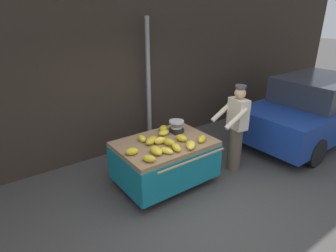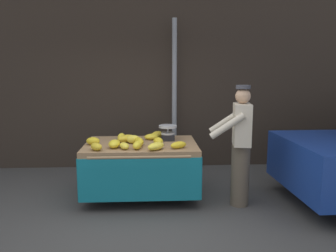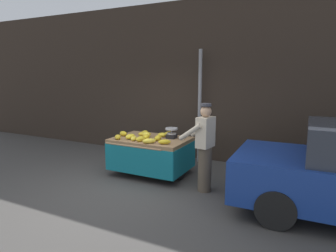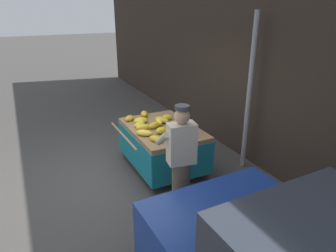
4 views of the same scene
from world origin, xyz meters
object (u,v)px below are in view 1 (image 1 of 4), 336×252
(banana_bunch_6, at_px, (167,151))
(banana_bunch_13, at_px, (164,129))
(banana_bunch_2, at_px, (149,159))
(banana_bunch_4, at_px, (181,138))
(banana_bunch_3, at_px, (156,151))
(banana_bunch_10, at_px, (164,132))
(banana_bunch_8, at_px, (191,145))
(banana_bunch_9, at_px, (202,139))
(banana_bunch_11, at_px, (151,140))
(street_pole, at_px, (149,87))
(banana_bunch_12, at_px, (132,151))
(weighing_scale, at_px, (176,127))
(vendor_person, at_px, (236,128))
(parked_car, at_px, (313,109))
(banana_bunch_0, at_px, (160,141))
(banana_bunch_5, at_px, (169,142))
(banana_cart, at_px, (165,153))
(banana_bunch_7, at_px, (142,139))
(banana_bunch_1, at_px, (176,147))

(banana_bunch_6, xyz_separation_m, banana_bunch_13, (0.48, 0.76, 0.01))
(banana_bunch_2, distance_m, banana_bunch_4, 0.90)
(banana_bunch_3, bearing_deg, banana_bunch_10, 45.27)
(banana_bunch_8, distance_m, banana_bunch_9, 0.33)
(banana_bunch_11, bearing_deg, banana_bunch_8, -50.80)
(street_pole, height_order, banana_bunch_8, street_pole)
(banana_bunch_11, distance_m, banana_bunch_12, 0.50)
(weighing_scale, xyz_separation_m, vendor_person, (0.99, -0.58, -0.08))
(banana_bunch_9, relative_size, vendor_person, 0.15)
(banana_bunch_8, height_order, parked_car, parked_car)
(street_pole, bearing_deg, banana_bunch_0, -116.06)
(banana_bunch_8, xyz_separation_m, banana_bunch_11, (-0.43, 0.53, 0.00))
(banana_bunch_4, distance_m, banana_bunch_5, 0.28)
(banana_cart, height_order, banana_bunch_8, banana_bunch_8)
(banana_cart, bearing_deg, banana_bunch_2, -144.22)
(banana_bunch_12, height_order, vendor_person, vendor_person)
(weighing_scale, xyz_separation_m, banana_bunch_5, (-0.44, -0.35, -0.06))
(banana_cart, xyz_separation_m, parked_car, (4.06, -0.45, 0.13))
(street_pole, height_order, banana_bunch_7, street_pole)
(banana_bunch_8, relative_size, banana_bunch_10, 1.21)
(banana_bunch_11, xyz_separation_m, banana_bunch_13, (0.48, 0.31, -0.00))
(street_pole, bearing_deg, banana_bunch_13, -108.19)
(banana_bunch_7, distance_m, vendor_person, 1.82)
(banana_cart, height_order, banana_bunch_1, banana_bunch_1)
(street_pole, relative_size, banana_cart, 1.70)
(banana_bunch_11, height_order, banana_bunch_12, banana_bunch_11)
(banana_bunch_6, height_order, banana_bunch_9, banana_bunch_9)
(banana_bunch_8, bearing_deg, banana_bunch_10, 94.10)
(banana_bunch_13, bearing_deg, banana_bunch_1, -111.07)
(banana_bunch_7, xyz_separation_m, banana_bunch_9, (0.84, -0.62, -0.00))
(banana_bunch_1, relative_size, parked_car, 0.06)
(banana_bunch_6, distance_m, banana_bunch_10, 0.73)
(banana_cart, distance_m, banana_bunch_3, 0.53)
(banana_bunch_6, relative_size, banana_bunch_7, 1.16)
(street_pole, distance_m, banana_bunch_8, 2.00)
(banana_bunch_3, xyz_separation_m, banana_bunch_11, (0.15, 0.37, 0.00))
(street_pole, relative_size, banana_bunch_1, 11.48)
(banana_bunch_1, relative_size, banana_bunch_5, 1.01)
(weighing_scale, height_order, banana_bunch_11, weighing_scale)
(banana_bunch_9, xyz_separation_m, banana_bunch_11, (-0.75, 0.46, 0.01))
(banana_bunch_0, bearing_deg, banana_bunch_8, -52.60)
(banana_bunch_10, bearing_deg, banana_bunch_6, -121.77)
(banana_bunch_8, distance_m, vendor_person, 1.19)
(street_pole, relative_size, banana_bunch_12, 13.85)
(street_pole, xyz_separation_m, weighing_scale, (-0.19, -1.24, -0.47))
(banana_bunch_3, height_order, banana_bunch_13, banana_bunch_3)
(banana_cart, xyz_separation_m, banana_bunch_3, (-0.36, -0.28, 0.27))
(banana_bunch_12, height_order, parked_car, parked_car)
(banana_bunch_0, distance_m, vendor_person, 1.56)
(parked_car, bearing_deg, banana_bunch_13, 167.46)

